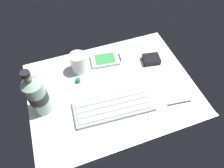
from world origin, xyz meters
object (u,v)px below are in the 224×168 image
at_px(water_bottle, 37,94).
at_px(trackball_mouse, 78,80).
at_px(charger_block, 151,59).
at_px(stylus_pen, 179,103).
at_px(handheld_device, 105,60).
at_px(keyboard, 113,106).
at_px(juice_cup, 79,63).

relative_size(water_bottle, trackball_mouse, 9.45).
xyz_separation_m(charger_block, stylus_pen, (0.01, -0.23, -0.01)).
bearing_deg(water_bottle, handheld_device, 26.92).
xyz_separation_m(keyboard, charger_block, (0.23, 0.16, 0.00)).
bearing_deg(handheld_device, keyboard, -100.99).
height_order(juice_cup, water_bottle, water_bottle).
bearing_deg(keyboard, handheld_device, 79.01).
bearing_deg(trackball_mouse, charger_block, 0.45).
bearing_deg(stylus_pen, charger_block, 99.34).
distance_m(charger_block, stylus_pen, 0.23).
height_order(water_bottle, stylus_pen, water_bottle).
relative_size(keyboard, charger_block, 4.24).
relative_size(handheld_device, water_bottle, 0.64).
xyz_separation_m(water_bottle, trackball_mouse, (0.15, 0.07, -0.08)).
bearing_deg(keyboard, juice_cup, 108.43).
distance_m(juice_cup, stylus_pen, 0.42).
xyz_separation_m(handheld_device, stylus_pen, (0.19, -0.29, -0.00)).
bearing_deg(charger_block, trackball_mouse, -179.55).
bearing_deg(trackball_mouse, keyboard, -59.60).
bearing_deg(juice_cup, trackball_mouse, -108.91).
relative_size(water_bottle, stylus_pen, 2.19).
distance_m(keyboard, stylus_pen, 0.25).
distance_m(juice_cup, trackball_mouse, 0.07).
height_order(keyboard, juice_cup, juice_cup).
height_order(keyboard, charger_block, charger_block).
bearing_deg(trackball_mouse, water_bottle, -153.12).
relative_size(keyboard, stylus_pen, 3.13).
xyz_separation_m(water_bottle, stylus_pen, (0.48, -0.15, -0.09)).
distance_m(keyboard, charger_block, 0.28).
bearing_deg(water_bottle, stylus_pen, -17.26).
bearing_deg(stylus_pen, handheld_device, 130.74).
xyz_separation_m(trackball_mouse, stylus_pen, (0.33, -0.22, -0.01)).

